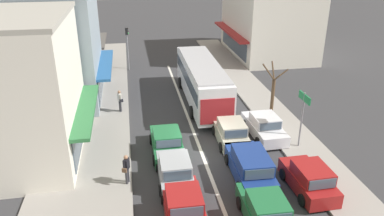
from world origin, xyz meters
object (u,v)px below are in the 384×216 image
Objects in this scene: directional_road_sign at (303,107)px; pedestrian_browsing_midblock at (120,100)px; sedan_adjacent_lane_trail at (267,213)px; wagon_adjacent_lane_lead at (250,166)px; hatchback_queue_far_back at (175,171)px; pedestrian_with_handbag_near at (126,167)px; sedan_queue_gap_filler at (167,143)px; city_bus at (202,79)px; sedan_behind_bus_near at (184,207)px; street_tree_right at (273,94)px; parked_sedan_kerb_second at (264,127)px; hatchback_behind_bus_mid at (231,133)px; parked_hatchback_kerb_front at (309,179)px; traffic_light_downstreet at (127,41)px.

pedestrian_browsing_midblock is (-10.78, 7.08, -1.61)m from directional_road_sign.
wagon_adjacent_lane_lead reaches higher than sedan_adjacent_lane_trail.
pedestrian_with_handbag_near is (-2.44, 0.20, 0.36)m from hatchback_queue_far_back.
city_bus is at bearing 64.28° from sedan_queue_gap_filler.
city_bus is 9.32m from directional_road_sign.
city_bus is 3.02× the size of directional_road_sign.
directional_road_sign is at bearing 33.69° from sedan_behind_bus_near.
street_tree_right is (3.81, 6.88, 1.17)m from wagon_adjacent_lane_lead.
sedan_queue_gap_filler is at bearing 174.97° from directional_road_sign.
wagon_adjacent_lane_lead reaches higher than hatchback_queue_far_back.
sedan_adjacent_lane_trail is 14.83m from pedestrian_browsing_midblock.
pedestrian_with_handbag_near is at bearing -147.77° from street_tree_right.
hatchback_queue_far_back is 0.87× the size of parked_sedan_kerb_second.
wagon_adjacent_lane_lead is at bearing -90.34° from hatchback_behind_bus_mid.
street_tree_right is (7.79, 6.65, 1.21)m from hatchback_queue_far_back.
hatchback_queue_far_back is 2.28× the size of pedestrian_with_handbag_near.
pedestrian_browsing_midblock reaches higher than hatchback_behind_bus_mid.
street_tree_right reaches higher than wagon_adjacent_lane_lead.
parked_hatchback_kerb_front is at bearing -50.56° from pedestrian_browsing_midblock.
sedan_queue_gap_filler and parked_sedan_kerb_second have the same top height.
parked_sedan_kerb_second is 1.01× the size of traffic_light_downstreet.
sedan_queue_gap_filler is 8.25m from parked_hatchback_kerb_front.
hatchback_queue_far_back is 3.11m from sedan_queue_gap_filler.
sedan_adjacent_lane_trail is at bearing -109.20° from parked_sedan_kerb_second.
sedan_behind_bus_near is at bearing -131.77° from parked_sedan_kerb_second.
city_bus is 6.48m from pedestrian_browsing_midblock.
street_tree_right is (-0.18, 4.26, -0.76)m from directional_road_sign.
hatchback_behind_bus_mid is at bearing 114.46° from parked_hatchback_kerb_front.
directional_road_sign is (1.44, 4.27, 1.97)m from parked_hatchback_kerb_front.
directional_road_sign reaches higher than pedestrian_browsing_midblock.
sedan_adjacent_lane_trail is 1.14× the size of parked_hatchback_kerb_front.
parked_hatchback_kerb_front is (2.55, -1.64, -0.04)m from wagon_adjacent_lane_lead.
city_bus is 6.99m from hatchback_behind_bus_mid.
street_tree_right is at bearing 61.06° from wagon_adjacent_lane_lead.
sedan_behind_bus_near is 3.98m from pedestrian_with_handbag_near.
directional_road_sign is 2.21× the size of pedestrian_with_handbag_near.
directional_road_sign is (4.42, 6.31, 2.01)m from sedan_adjacent_lane_trail.
hatchback_queue_far_back is (-3.54, 3.91, 0.05)m from sedan_adjacent_lane_trail.
sedan_queue_gap_filler is 6.96m from pedestrian_browsing_midblock.
parked_sedan_kerb_second is at bearing 70.80° from sedan_adjacent_lane_trail.
city_bus is 10.93m from traffic_light_downstreet.
directional_road_sign is 4.33m from street_tree_right.
city_bus reaches higher than hatchback_queue_far_back.
parked_sedan_kerb_second is (2.83, 8.12, 0.00)m from sedan_adjacent_lane_trail.
sedan_queue_gap_filler is (-0.10, 5.99, 0.00)m from sedan_behind_bus_near.
traffic_light_downstreet is at bearing 95.11° from sedan_behind_bus_near.
hatchback_queue_far_back is at bearing -108.47° from city_bus.
pedestrian_browsing_midblock is at bearing 92.26° from pedestrian_with_handbag_near.
hatchback_queue_far_back is 0.90× the size of street_tree_right.
traffic_light_downstreet is at bearing 96.59° from sedan_queue_gap_filler.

